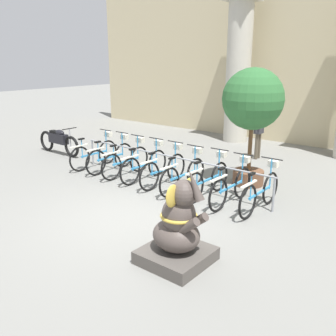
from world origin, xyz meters
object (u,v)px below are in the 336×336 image
object	(u,v)px
bicycle_5	(184,174)
bicycle_6	(208,179)
bicycle_7	(232,186)
elephant_statue	(178,231)
bicycle_3	(145,164)
motorcycle	(59,140)
bicycle_4	(164,169)
bicycle_2	(127,161)
potted_tree	(253,104)
bicycle_1	(111,156)
bicycle_8	(260,192)
bicycle_0	(95,153)
person_pedestrian	(259,128)

from	to	relation	value
bicycle_5	bicycle_6	size ratio (longest dim) A/B	1.00
bicycle_7	elephant_statue	world-z (taller)	elephant_statue
bicycle_3	motorcycle	world-z (taller)	bicycle_3
bicycle_4	bicycle_7	world-z (taller)	same
bicycle_2	bicycle_5	distance (m)	1.95
bicycle_2	potted_tree	distance (m)	3.61
bicycle_1	bicycle_8	bearing A→B (deg)	-0.13
bicycle_5	bicycle_8	bearing A→B (deg)	1.45
bicycle_0	bicycle_4	xyz separation A→B (m)	(2.60, 0.02, 0.00)
bicycle_6	bicycle_0	bearing A→B (deg)	-179.48
bicycle_1	person_pedestrian	bearing A→B (deg)	55.79
potted_tree	bicycle_6	bearing A→B (deg)	-102.61
bicycle_8	person_pedestrian	bearing A→B (deg)	116.78
motorcycle	potted_tree	xyz separation A→B (m)	(6.35, 1.15, 1.56)
bicycle_8	person_pedestrian	size ratio (longest dim) A/B	1.06
bicycle_6	person_pedestrian	size ratio (longest dim) A/B	1.06
bicycle_1	bicycle_2	size ratio (longest dim) A/B	1.00
bicycle_6	bicycle_3	bearing A→B (deg)	-179.80
bicycle_1	bicycle_8	distance (m)	4.55
bicycle_0	bicycle_2	world-z (taller)	same
bicycle_1	bicycle_7	distance (m)	3.90
bicycle_2	potted_tree	bearing A→B (deg)	26.01
bicycle_4	person_pedestrian	distance (m)	3.95
bicycle_5	potted_tree	size ratio (longest dim) A/B	0.61
bicycle_5	person_pedestrian	distance (m)	3.94
bicycle_4	motorcycle	size ratio (longest dim) A/B	0.85
elephant_statue	person_pedestrian	world-z (taller)	person_pedestrian
bicycle_6	potted_tree	world-z (taller)	potted_tree
bicycle_4	bicycle_1	bearing A→B (deg)	179.65
bicycle_3	person_pedestrian	bearing A→B (deg)	71.19
elephant_statue	person_pedestrian	bearing A→B (deg)	105.91
bicycle_2	motorcycle	distance (m)	3.45
bicycle_1	bicycle_5	size ratio (longest dim) A/B	1.00
bicycle_4	bicycle_6	bearing A→B (deg)	0.58
bicycle_3	bicycle_8	xyz separation A→B (m)	(3.25, -0.00, 0.00)
bicycle_1	motorcycle	size ratio (longest dim) A/B	0.85
bicycle_4	bicycle_7	bearing A→B (deg)	-1.42
bicycle_2	bicycle_5	size ratio (longest dim) A/B	1.00
bicycle_5	person_pedestrian	world-z (taller)	person_pedestrian
person_pedestrian	bicycle_7	bearing A→B (deg)	-71.66
bicycle_1	bicycle_4	xyz separation A→B (m)	(1.95, -0.01, 0.00)
bicycle_1	person_pedestrian	size ratio (longest dim) A/B	1.06
bicycle_7	bicycle_4	bearing A→B (deg)	178.58
bicycle_4	motorcycle	world-z (taller)	bicycle_4
bicycle_1	bicycle_6	size ratio (longest dim) A/B	1.00
bicycle_4	bicycle_8	size ratio (longest dim) A/B	1.00
bicycle_8	elephant_statue	distance (m)	2.73
bicycle_3	motorcycle	bearing A→B (deg)	176.60
bicycle_0	bicycle_5	bearing A→B (deg)	-0.45
bicycle_2	bicycle_8	xyz separation A→B (m)	(3.90, 0.03, 0.00)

